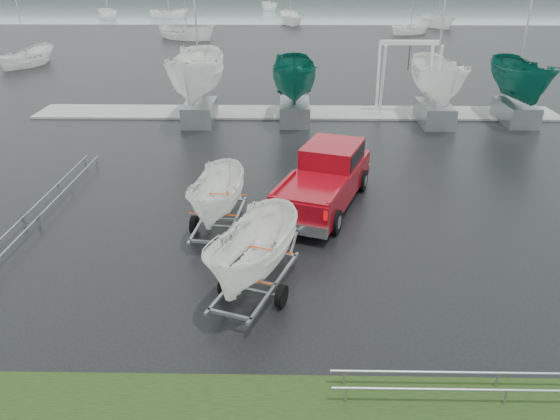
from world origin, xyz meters
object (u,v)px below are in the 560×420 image
(trailer_hitched, at_px, (254,206))
(trailer_parked, at_px, (216,161))
(pickup_truck, at_px, (326,176))
(boat_hoist, at_px, (408,67))

(trailer_hitched, relative_size, trailer_parked, 1.07)
(pickup_truck, distance_m, boat_hoist, 13.91)
(pickup_truck, height_order, boat_hoist, boat_hoist)
(trailer_hitched, distance_m, boat_hoist, 20.37)
(pickup_truck, height_order, trailer_parked, trailer_parked)
(pickup_truck, distance_m, trailer_parked, 4.57)
(trailer_hitched, bearing_deg, boat_hoist, 88.04)
(trailer_hitched, bearing_deg, pickup_truck, 90.00)
(trailer_hitched, xyz_separation_m, trailer_parked, (-1.41, 3.75, -0.16))
(pickup_truck, bearing_deg, trailer_hitched, -90.00)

